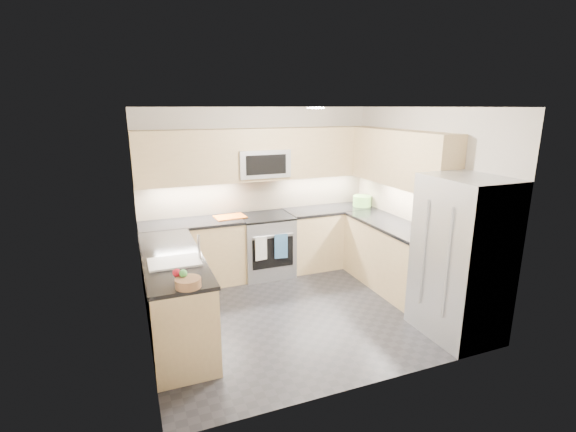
# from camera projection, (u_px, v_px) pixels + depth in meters

# --- Properties ---
(floor) EXTENTS (3.60, 3.20, 0.00)m
(floor) POSITION_uv_depth(u_px,v_px,m) (298.00, 310.00, 5.30)
(floor) COLOR #25252A
(floor) RESTS_ON ground
(ceiling) EXTENTS (3.60, 3.20, 0.02)m
(ceiling) POSITION_uv_depth(u_px,v_px,m) (299.00, 107.00, 4.67)
(ceiling) COLOR beige
(ceiling) RESTS_ON wall_back
(wall_back) EXTENTS (3.60, 0.02, 2.50)m
(wall_back) POSITION_uv_depth(u_px,v_px,m) (258.00, 191.00, 6.42)
(wall_back) COLOR beige
(wall_back) RESTS_ON floor
(wall_front) EXTENTS (3.60, 0.02, 2.50)m
(wall_front) POSITION_uv_depth(u_px,v_px,m) (372.00, 259.00, 3.55)
(wall_front) COLOR beige
(wall_front) RESTS_ON floor
(wall_left) EXTENTS (0.02, 3.20, 2.50)m
(wall_left) POSITION_uv_depth(u_px,v_px,m) (140.00, 231.00, 4.35)
(wall_left) COLOR beige
(wall_left) RESTS_ON floor
(wall_right) EXTENTS (0.02, 3.20, 2.50)m
(wall_right) POSITION_uv_depth(u_px,v_px,m) (421.00, 203.00, 5.62)
(wall_right) COLOR beige
(wall_right) RESTS_ON floor
(base_cab_back_left) EXTENTS (1.42, 0.60, 0.90)m
(base_cab_back_left) POSITION_uv_depth(u_px,v_px,m) (193.00, 255.00, 5.97)
(base_cab_back_left) COLOR #D4B680
(base_cab_back_left) RESTS_ON floor
(base_cab_back_right) EXTENTS (1.42, 0.60, 0.90)m
(base_cab_back_right) POSITION_uv_depth(u_px,v_px,m) (329.00, 238.00, 6.74)
(base_cab_back_right) COLOR #D4B680
(base_cab_back_right) RESTS_ON floor
(base_cab_right) EXTENTS (0.60, 1.70, 0.90)m
(base_cab_right) POSITION_uv_depth(u_px,v_px,m) (392.00, 257.00, 5.86)
(base_cab_right) COLOR #D4B680
(base_cab_right) RESTS_ON floor
(base_cab_peninsula) EXTENTS (0.60, 2.00, 0.90)m
(base_cab_peninsula) POSITION_uv_depth(u_px,v_px,m) (175.00, 296.00, 4.66)
(base_cab_peninsula) COLOR #D4B680
(base_cab_peninsula) RESTS_ON floor
(countertop_back_left) EXTENTS (1.42, 0.63, 0.04)m
(countertop_back_left) POSITION_uv_depth(u_px,v_px,m) (191.00, 223.00, 5.85)
(countertop_back_left) COLOR black
(countertop_back_left) RESTS_ON base_cab_back_left
(countertop_back_right) EXTENTS (1.42, 0.63, 0.04)m
(countertop_back_right) POSITION_uv_depth(u_px,v_px,m) (330.00, 209.00, 6.62)
(countertop_back_right) COLOR black
(countertop_back_right) RESTS_ON base_cab_back_right
(countertop_right) EXTENTS (0.63, 1.70, 0.04)m
(countertop_right) POSITION_uv_depth(u_px,v_px,m) (395.00, 225.00, 5.74)
(countertop_right) COLOR black
(countertop_right) RESTS_ON base_cab_right
(countertop_peninsula) EXTENTS (0.63, 2.00, 0.04)m
(countertop_peninsula) POSITION_uv_depth(u_px,v_px,m) (172.00, 257.00, 4.54)
(countertop_peninsula) COLOR black
(countertop_peninsula) RESTS_ON base_cab_peninsula
(upper_cab_back) EXTENTS (3.60, 0.35, 0.75)m
(upper_cab_back) POSITION_uv_depth(u_px,v_px,m) (261.00, 154.00, 6.12)
(upper_cab_back) COLOR #D4B680
(upper_cab_back) RESTS_ON wall_back
(upper_cab_right) EXTENTS (0.35, 1.95, 0.75)m
(upper_cab_right) POSITION_uv_depth(u_px,v_px,m) (401.00, 158.00, 5.66)
(upper_cab_right) COLOR #D4B680
(upper_cab_right) RESTS_ON wall_right
(backsplash_back) EXTENTS (3.60, 0.01, 0.51)m
(backsplash_back) POSITION_uv_depth(u_px,v_px,m) (258.00, 194.00, 6.43)
(backsplash_back) COLOR tan
(backsplash_back) RESTS_ON wall_back
(backsplash_right) EXTENTS (0.01, 2.30, 0.51)m
(backsplash_right) POSITION_uv_depth(u_px,v_px,m) (400.00, 200.00, 6.04)
(backsplash_right) COLOR tan
(backsplash_right) RESTS_ON wall_right
(gas_range) EXTENTS (0.76, 0.65, 0.91)m
(gas_range) POSITION_uv_depth(u_px,v_px,m) (266.00, 246.00, 6.33)
(gas_range) COLOR #919398
(gas_range) RESTS_ON floor
(range_cooktop) EXTENTS (0.76, 0.65, 0.03)m
(range_cooktop) POSITION_uv_depth(u_px,v_px,m) (265.00, 216.00, 6.22)
(range_cooktop) COLOR black
(range_cooktop) RESTS_ON gas_range
(oven_door_glass) EXTENTS (0.62, 0.02, 0.45)m
(oven_door_glass) POSITION_uv_depth(u_px,v_px,m) (273.00, 253.00, 6.04)
(oven_door_glass) COLOR black
(oven_door_glass) RESTS_ON gas_range
(oven_handle) EXTENTS (0.60, 0.02, 0.02)m
(oven_handle) POSITION_uv_depth(u_px,v_px,m) (273.00, 236.00, 5.95)
(oven_handle) COLOR #B2B5BA
(oven_handle) RESTS_ON gas_range
(microwave) EXTENTS (0.76, 0.40, 0.40)m
(microwave) POSITION_uv_depth(u_px,v_px,m) (262.00, 163.00, 6.13)
(microwave) COLOR #ACAEB5
(microwave) RESTS_ON upper_cab_back
(microwave_door) EXTENTS (0.60, 0.01, 0.28)m
(microwave_door) POSITION_uv_depth(u_px,v_px,m) (266.00, 165.00, 5.94)
(microwave_door) COLOR black
(microwave_door) RESTS_ON microwave
(refrigerator) EXTENTS (0.70, 0.90, 1.80)m
(refrigerator) POSITION_uv_depth(u_px,v_px,m) (461.00, 258.00, 4.55)
(refrigerator) COLOR #ADB1B6
(refrigerator) RESTS_ON floor
(fridge_handle_left) EXTENTS (0.02, 0.02, 1.20)m
(fridge_handle_left) POSITION_uv_depth(u_px,v_px,m) (447.00, 264.00, 4.25)
(fridge_handle_left) COLOR #B2B5BA
(fridge_handle_left) RESTS_ON refrigerator
(fridge_handle_right) EXTENTS (0.02, 0.02, 1.20)m
(fridge_handle_right) POSITION_uv_depth(u_px,v_px,m) (423.00, 253.00, 4.57)
(fridge_handle_right) COLOR #B2B5BA
(fridge_handle_right) RESTS_ON refrigerator
(sink_basin) EXTENTS (0.52, 0.38, 0.16)m
(sink_basin) POSITION_uv_depth(u_px,v_px,m) (175.00, 268.00, 4.32)
(sink_basin) COLOR white
(sink_basin) RESTS_ON base_cab_peninsula
(faucet) EXTENTS (0.03, 0.03, 0.28)m
(faucet) POSITION_uv_depth(u_px,v_px,m) (199.00, 247.00, 4.36)
(faucet) COLOR silver
(faucet) RESTS_ON countertop_peninsula
(utensil_bowl) EXTENTS (0.32, 0.32, 0.17)m
(utensil_bowl) POSITION_uv_depth(u_px,v_px,m) (362.00, 201.00, 6.74)
(utensil_bowl) COLOR #6DB14C
(utensil_bowl) RESTS_ON countertop_back_right
(cutting_board) EXTENTS (0.46, 0.34, 0.01)m
(cutting_board) POSITION_uv_depth(u_px,v_px,m) (230.00, 217.00, 6.08)
(cutting_board) COLOR #DA5E14
(cutting_board) RESTS_ON countertop_back_left
(fruit_basket) EXTENTS (0.24, 0.24, 0.08)m
(fruit_basket) POSITION_uv_depth(u_px,v_px,m) (188.00, 283.00, 3.72)
(fruit_basket) COLOR #9C6E49
(fruit_basket) RESTS_ON countertop_peninsula
(fruit_apple) EXTENTS (0.08, 0.08, 0.08)m
(fruit_apple) POSITION_uv_depth(u_px,v_px,m) (177.00, 273.00, 3.76)
(fruit_apple) COLOR red
(fruit_apple) RESTS_ON fruit_basket
(fruit_pear) EXTENTS (0.07, 0.07, 0.07)m
(fruit_pear) POSITION_uv_depth(u_px,v_px,m) (183.00, 273.00, 3.74)
(fruit_pear) COLOR #4EB64F
(fruit_pear) RESTS_ON fruit_basket
(dish_towel_check) EXTENTS (0.18, 0.04, 0.34)m
(dish_towel_check) POSITION_uv_depth(u_px,v_px,m) (261.00, 249.00, 5.91)
(dish_towel_check) COLOR white
(dish_towel_check) RESTS_ON oven_handle
(dish_towel_blue) EXTENTS (0.19, 0.04, 0.36)m
(dish_towel_blue) POSITION_uv_depth(u_px,v_px,m) (281.00, 246.00, 6.02)
(dish_towel_blue) COLOR #376799
(dish_towel_blue) RESTS_ON oven_handle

